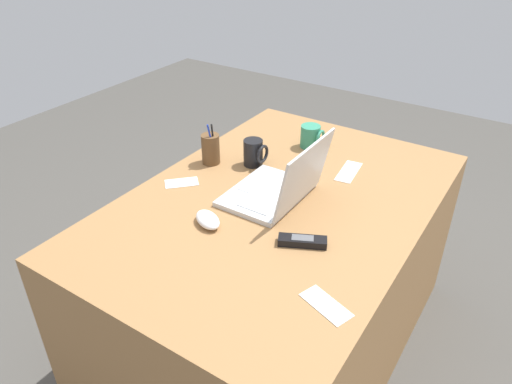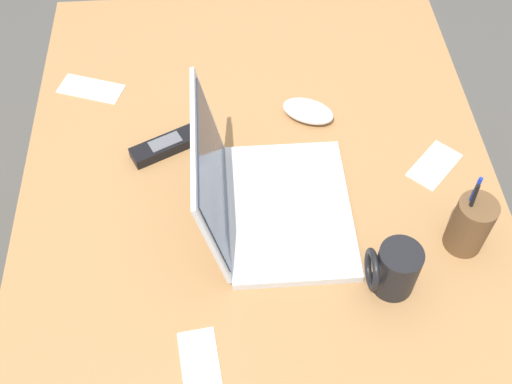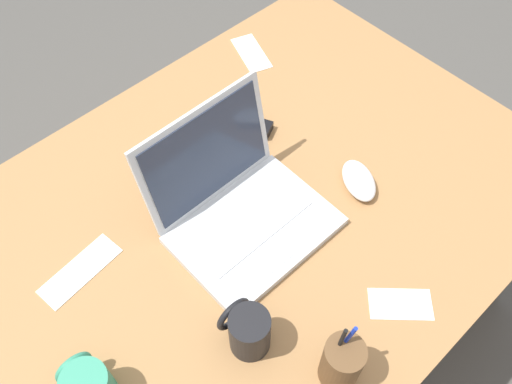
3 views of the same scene
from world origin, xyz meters
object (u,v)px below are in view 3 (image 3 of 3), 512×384
at_px(laptop, 238,207).
at_px(computer_mouse, 359,180).
at_px(cordless_phone, 241,123).
at_px(coffee_mug_tall, 248,330).
at_px(pen_holder, 341,362).

relative_size(laptop, computer_mouse, 2.82).
distance_m(laptop, cordless_phone, 0.27).
bearing_deg(computer_mouse, laptop, -176.60).
bearing_deg(computer_mouse, coffee_mug_tall, -139.50).
distance_m(coffee_mug_tall, cordless_phone, 0.53).
bearing_deg(pen_holder, cordless_phone, 64.18).
distance_m(computer_mouse, coffee_mug_tall, 0.43).
xyz_separation_m(cordless_phone, pen_holder, (-0.27, -0.56, 0.05)).
xyz_separation_m(coffee_mug_tall, cordless_phone, (0.35, 0.40, -0.04)).
height_order(coffee_mug_tall, pen_holder, pen_holder).
bearing_deg(pen_holder, computer_mouse, 36.11).
bearing_deg(coffee_mug_tall, cordless_phone, 49.35).
height_order(laptop, computer_mouse, laptop).
bearing_deg(laptop, coffee_mug_tall, -128.13).
bearing_deg(coffee_mug_tall, computer_mouse, 12.98).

